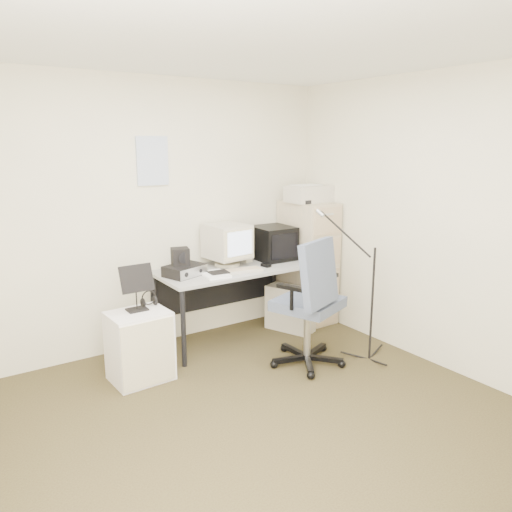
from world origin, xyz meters
TOP-DOWN VIEW (x-y plane):
  - floor at (0.00, 0.00)m, footprint 3.60×3.60m
  - ceiling at (0.00, 0.00)m, footprint 3.60×3.60m
  - wall_back at (0.00, 1.80)m, footprint 3.60×0.02m
  - wall_right at (1.80, 0.00)m, footprint 0.02×3.60m
  - wall_calendar at (-0.02, 1.79)m, footprint 0.30×0.02m
  - filing_cabinet at (1.58, 1.48)m, footprint 0.40×0.60m
  - printer at (1.58, 1.48)m, footprint 0.46×0.32m
  - desk at (0.63, 1.45)m, footprint 1.50×0.70m
  - crt_monitor at (0.63, 1.57)m, footprint 0.41×0.42m
  - crt_tv at (1.16, 1.53)m, footprint 0.39×0.41m
  - desk_speaker at (0.87, 1.58)m, footprint 0.09×0.09m
  - keyboard at (0.59, 1.27)m, footprint 0.44×0.21m
  - mouse at (0.91, 1.30)m, footprint 0.07×0.10m
  - radio_receiver at (0.10, 1.45)m, footprint 0.40×0.34m
  - radio_speaker at (0.08, 1.48)m, footprint 0.19×0.18m
  - papers at (0.33, 1.30)m, footprint 0.25×0.32m
  - pc_tower at (1.23, 1.33)m, footprint 0.39×0.54m
  - office_chair at (0.86, 0.60)m, footprint 0.86×0.86m
  - side_cart at (-0.47, 1.14)m, footprint 0.48×0.40m
  - music_stand at (-0.46, 1.19)m, footprint 0.30×0.23m
  - headphones at (-0.33, 1.24)m, footprint 0.18×0.18m
  - mic_stand at (1.39, 0.36)m, footprint 0.02×0.02m

SIDE VIEW (x-z plane):
  - floor at x=0.00m, z-range -0.01..0.00m
  - pc_tower at x=1.23m, z-range 0.00..0.46m
  - side_cart at x=-0.47m, z-range 0.00..0.58m
  - desk at x=0.63m, z-range 0.00..0.73m
  - office_chair at x=0.86m, z-range 0.00..1.15m
  - headphones at x=-0.33m, z-range 0.61..0.64m
  - filing_cabinet at x=1.58m, z-range 0.00..1.30m
  - mic_stand at x=1.39m, z-range 0.00..1.35m
  - papers at x=0.33m, z-range 0.73..0.75m
  - keyboard at x=0.59m, z-range 0.73..0.75m
  - mouse at x=0.91m, z-range 0.73..0.76m
  - music_stand at x=-0.46m, z-range 0.58..0.97m
  - radio_receiver at x=0.10m, z-range 0.73..0.83m
  - desk_speaker at x=0.87m, z-range 0.73..0.88m
  - crt_tv at x=1.16m, z-range 0.73..1.07m
  - radio_speaker at x=0.08m, z-range 0.83..0.98m
  - crt_monitor at x=0.63m, z-range 0.73..1.13m
  - wall_back at x=0.00m, z-range 0.00..2.50m
  - wall_right at x=1.80m, z-range 0.00..2.50m
  - printer at x=1.58m, z-range 1.30..1.47m
  - wall_calendar at x=-0.02m, z-range 1.53..1.97m
  - ceiling at x=0.00m, z-range 2.50..2.50m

